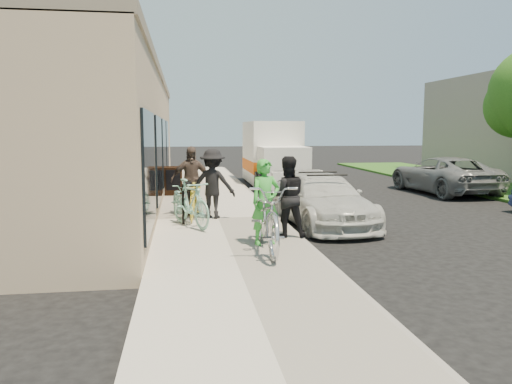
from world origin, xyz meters
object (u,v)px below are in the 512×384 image
sandwich_board (173,181)px  moving_truck (273,157)px  sedan_white (321,200)px  cruiser_bike_a (190,203)px  man_standing (287,197)px  bystander_b (191,180)px  cruiser_bike_c (193,202)px  far_car_gray (443,175)px  cruiser_bike_b (180,199)px  bike_rack (187,198)px  sedan_silver (301,197)px  tandem_bike (268,217)px  bystander_a (213,184)px  woman_rider (265,202)px

sandwich_board → moving_truck: size_ratio=0.18×
sedan_white → cruiser_bike_a: size_ratio=2.47×
man_standing → bystander_b: 3.57m
cruiser_bike_a → cruiser_bike_c: (0.09, 0.88, -0.09)m
far_car_gray → cruiser_bike_b: bearing=21.6°
bike_rack → sedan_silver: 3.41m
sandwich_board → cruiser_bike_b: 4.04m
cruiser_bike_b → far_car_gray: bearing=12.4°
tandem_bike → cruiser_bike_c: 3.60m
bike_rack → sandwich_board: bearing=94.6°
bystander_a → bystander_b: bearing=-32.4°
sedan_white → bystander_b: bystander_b is taller
moving_truck → cruiser_bike_b: 8.98m
sedan_silver → woman_rider: size_ratio=1.79×
moving_truck → far_car_gray: size_ratio=1.12×
sedan_white → moving_truck: size_ratio=0.81×
cruiser_bike_a → cruiser_bike_b: bearing=73.1°
bike_rack → far_car_gray: 10.90m
moving_truck → cruiser_bike_a: size_ratio=3.04×
cruiser_bike_b → sedan_silver: bearing=-5.2°
bike_rack → cruiser_bike_b: bearing=99.6°
bike_rack → bystander_b: (0.12, 1.09, 0.32)m
moving_truck → tandem_bike: size_ratio=2.30×
far_car_gray → man_standing: (-7.48, -7.25, 0.31)m
sedan_silver → bike_rack: bearing=-154.3°
woman_rider → cruiser_bike_b: 3.86m
moving_truck → cruiser_bike_a: (-3.68, -9.56, -0.50)m
sedan_white → cruiser_bike_c: 3.17m
cruiser_bike_a → cruiser_bike_c: bearing=58.8°
woman_rider → cruiser_bike_a: (-1.41, 1.97, -0.28)m
sedan_white → woman_rider: bearing=-130.8°
bike_rack → bystander_a: size_ratio=0.55×
sandwich_board → sedan_white: 6.23m
far_car_gray → bystander_b: bearing=21.3°
tandem_bike → bystander_b: size_ratio=1.33×
far_car_gray → sandwich_board: bearing=-0.8°
bike_rack → tandem_bike: bearing=-65.0°
bike_rack → woman_rider: size_ratio=0.58×
bike_rack → sedan_silver: size_ratio=0.32×
sandwich_board → tandem_bike: (1.83, -8.03, 0.13)m
bike_rack → tandem_bike: (1.43, -3.07, 0.05)m
cruiser_bike_a → bystander_a: (0.58, 1.03, 0.33)m
cruiser_bike_b → moving_truck: bearing=52.0°
woman_rider → sedan_silver: bearing=48.2°
woman_rider → cruiser_bike_a: 2.44m
man_standing → cruiser_bike_c: bearing=-48.7°
tandem_bike → cruiser_bike_c: size_ratio=1.58×
bike_rack → bystander_b: 1.14m
woman_rider → sedan_white: bearing=35.2°
man_standing → cruiser_bike_a: (-1.96, 1.34, -0.29)m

